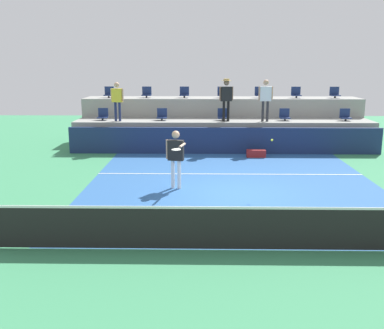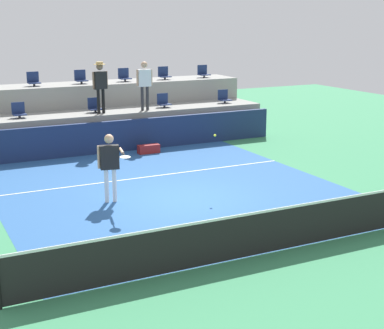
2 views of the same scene
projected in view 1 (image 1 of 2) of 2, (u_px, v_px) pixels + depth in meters
The scene contains 25 objects.
ground_plane at pixel (235, 194), 13.04m from camera, with size 40.00×40.00×0.00m, color #388456.
court_inner_paint at pixel (233, 185), 14.01m from camera, with size 9.00×10.00×0.01m, color #285693.
court_service_line at pixel (230, 174), 15.38m from camera, with size 9.00×0.06×0.00m, color white.
tennis_net at pixel (250, 227), 9.03m from camera, with size 10.48×0.08×1.07m.
sponsor_backboard at pixel (225, 141), 18.77m from camera, with size 13.00×0.16×1.10m, color navy.
seating_tier_lower at pixel (223, 134), 20.02m from camera, with size 13.00×1.80×1.25m, color gray.
seating_tier_upper at pixel (221, 120), 21.68m from camera, with size 13.00×1.80×2.10m, color gray.
stadium_chair_lower_far_left at pixel (103, 115), 19.87m from camera, with size 0.44×0.40×0.52m.
stadium_chair_lower_left at pixel (162, 115), 19.82m from camera, with size 0.44×0.40×0.52m.
stadium_chair_lower_center at pixel (223, 115), 19.77m from camera, with size 0.44×0.40×0.52m.
stadium_chair_lower_right at pixel (285, 116), 19.72m from camera, with size 0.44×0.40×0.52m.
stadium_chair_lower_far_right at pixel (345, 116), 19.67m from camera, with size 0.44×0.40×0.52m.
stadium_chair_upper_far_left at pixel (109, 93), 21.44m from camera, with size 0.44×0.40×0.52m.
stadium_chair_upper_left at pixel (147, 93), 21.41m from camera, with size 0.44×0.40×0.52m.
stadium_chair_upper_mid_left at pixel (184, 93), 21.38m from camera, with size 0.44×0.40×0.52m.
stadium_chair_upper_center at pixel (222, 93), 21.34m from camera, with size 0.44×0.40×0.52m.
stadium_chair_upper_mid_right at pixel (260, 93), 21.31m from camera, with size 0.44×0.40×0.52m.
stadium_chair_upper_right at pixel (296, 93), 21.28m from camera, with size 0.44×0.40×0.52m.
stadium_chair_upper_far_right at pixel (335, 93), 21.24m from camera, with size 0.44×0.40×0.52m.
tennis_player at pixel (176, 153), 13.38m from camera, with size 0.60×1.29×1.76m.
spectator_in_grey at pixel (117, 98), 19.31m from camera, with size 0.59×0.26×1.66m.
spectator_with_hat at pixel (226, 95), 19.20m from camera, with size 0.61×0.51×1.82m.
spectator_leaning_on_rail at pixel (266, 96), 19.18m from camera, with size 0.61×0.24×1.77m.
tennis_ball at pixel (272, 140), 12.84m from camera, with size 0.07×0.07×0.07m.
equipment_bag at pixel (256, 154), 18.14m from camera, with size 0.76×0.28×0.30m, color maroon.
Camera 1 is at (-1.01, -12.55, 3.70)m, focal length 42.20 mm.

